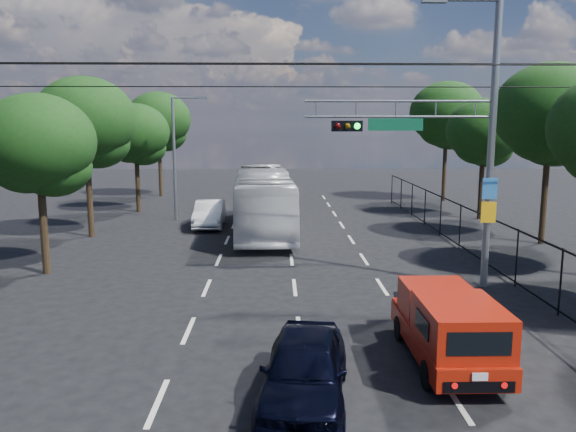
{
  "coord_description": "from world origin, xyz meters",
  "views": [
    {
      "loc": [
        -0.6,
        -10.52,
        5.49
      ],
      "look_at": [
        -0.27,
        6.0,
        2.8
      ],
      "focal_mm": 35.0,
      "sensor_mm": 36.0,
      "label": 1
    }
  ],
  "objects_px": {
    "navy_hatchback": "(305,370)",
    "white_bus": "(263,200)",
    "red_pickup": "(447,325)",
    "white_van": "(210,214)",
    "signal_mast": "(455,132)"
  },
  "relations": [
    {
      "from": "red_pickup",
      "to": "white_bus",
      "type": "relative_size",
      "value": 0.4
    },
    {
      "from": "navy_hatchback",
      "to": "red_pickup",
      "type": "bearing_deg",
      "value": 35.48
    },
    {
      "from": "red_pickup",
      "to": "white_van",
      "type": "distance_m",
      "value": 19.45
    },
    {
      "from": "signal_mast",
      "to": "white_van",
      "type": "relative_size",
      "value": 2.21
    },
    {
      "from": "white_bus",
      "to": "navy_hatchback",
      "type": "bearing_deg",
      "value": -88.92
    },
    {
      "from": "white_bus",
      "to": "white_van",
      "type": "bearing_deg",
      "value": 150.01
    },
    {
      "from": "navy_hatchback",
      "to": "white_bus",
      "type": "distance_m",
      "value": 18.3
    },
    {
      "from": "white_van",
      "to": "red_pickup",
      "type": "bearing_deg",
      "value": -68.55
    },
    {
      "from": "signal_mast",
      "to": "white_bus",
      "type": "bearing_deg",
      "value": 122.97
    },
    {
      "from": "white_van",
      "to": "signal_mast",
      "type": "bearing_deg",
      "value": -52.31
    },
    {
      "from": "navy_hatchback",
      "to": "white_bus",
      "type": "xyz_separation_m",
      "value": [
        -1.26,
        18.23,
        0.93
      ]
    },
    {
      "from": "signal_mast",
      "to": "white_van",
      "type": "xyz_separation_m",
      "value": [
        -9.55,
        11.69,
        -4.53
      ]
    },
    {
      "from": "navy_hatchback",
      "to": "white_van",
      "type": "height_order",
      "value": "white_van"
    },
    {
      "from": "navy_hatchback",
      "to": "white_van",
      "type": "distance_m",
      "value": 20.18
    },
    {
      "from": "navy_hatchback",
      "to": "white_bus",
      "type": "bearing_deg",
      "value": 100.99
    }
  ]
}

